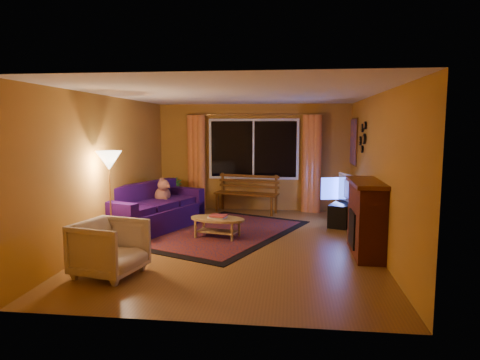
# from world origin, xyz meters

# --- Properties ---
(floor) EXTENTS (4.50, 6.00, 0.02)m
(floor) POSITION_xyz_m (0.00, 0.00, -0.01)
(floor) COLOR brown
(floor) RESTS_ON ground
(ceiling) EXTENTS (4.50, 6.00, 0.02)m
(ceiling) POSITION_xyz_m (0.00, 0.00, 2.51)
(ceiling) COLOR white
(ceiling) RESTS_ON ground
(wall_back) EXTENTS (4.50, 0.02, 2.50)m
(wall_back) POSITION_xyz_m (0.00, 3.01, 1.25)
(wall_back) COLOR #BF802B
(wall_back) RESTS_ON ground
(wall_left) EXTENTS (0.02, 6.00, 2.50)m
(wall_left) POSITION_xyz_m (-2.26, 0.00, 1.25)
(wall_left) COLOR #BF802B
(wall_left) RESTS_ON ground
(wall_right) EXTENTS (0.02, 6.00, 2.50)m
(wall_right) POSITION_xyz_m (2.26, 0.00, 1.25)
(wall_right) COLOR #BF802B
(wall_right) RESTS_ON ground
(window) EXTENTS (2.00, 0.02, 1.30)m
(window) POSITION_xyz_m (0.00, 2.94, 1.45)
(window) COLOR black
(window) RESTS_ON wall_back
(curtain_rod) EXTENTS (3.20, 0.03, 0.03)m
(curtain_rod) POSITION_xyz_m (0.00, 2.90, 2.25)
(curtain_rod) COLOR #BF8C3F
(curtain_rod) RESTS_ON wall_back
(curtain_left) EXTENTS (0.36, 0.36, 2.24)m
(curtain_left) POSITION_xyz_m (-1.35, 2.88, 1.12)
(curtain_left) COLOR orange
(curtain_left) RESTS_ON ground
(curtain_right) EXTENTS (0.36, 0.36, 2.24)m
(curtain_right) POSITION_xyz_m (1.35, 2.88, 1.12)
(curtain_right) COLOR orange
(curtain_right) RESTS_ON ground
(bench) EXTENTS (1.53, 0.77, 0.44)m
(bench) POSITION_xyz_m (-0.13, 2.61, 0.22)
(bench) COLOR #552B09
(bench) RESTS_ON ground
(potted_plant) EXTENTS (0.49, 0.49, 0.81)m
(potted_plant) POSITION_xyz_m (-1.83, 2.41, 0.40)
(potted_plant) COLOR #235B1E
(potted_plant) RESTS_ON ground
(sofa) EXTENTS (1.68, 2.36, 0.88)m
(sofa) POSITION_xyz_m (-1.73, 0.73, 0.44)
(sofa) COLOR #21073E
(sofa) RESTS_ON ground
(dog) EXTENTS (0.31, 0.41, 0.43)m
(dog) POSITION_xyz_m (-1.68, 1.21, 0.65)
(dog) COLOR #A05B46
(dog) RESTS_ON sofa
(armchair) EXTENTS (0.91, 0.95, 0.82)m
(armchair) POSITION_xyz_m (-1.50, -1.78, 0.41)
(armchair) COLOR beige
(armchair) RESTS_ON ground
(floor_lamp) EXTENTS (0.29, 0.29, 1.60)m
(floor_lamp) POSITION_xyz_m (-2.00, -0.57, 0.80)
(floor_lamp) COLOR #BF8C3F
(floor_lamp) RESTS_ON ground
(rug) EXTENTS (3.28, 3.93, 0.02)m
(rug) POSITION_xyz_m (-0.35, 0.66, 0.01)
(rug) COLOR #7E1E02
(rug) RESTS_ON ground
(coffee_table) EXTENTS (1.20, 1.20, 0.37)m
(coffee_table) POSITION_xyz_m (-0.41, 0.30, 0.18)
(coffee_table) COLOR #AA803F
(coffee_table) RESTS_ON ground
(tv_console) EXTENTS (0.73, 1.15, 0.45)m
(tv_console) POSITION_xyz_m (1.96, 1.70, 0.23)
(tv_console) COLOR black
(tv_console) RESTS_ON ground
(television) EXTENTS (0.40, 0.97, 0.56)m
(television) POSITION_xyz_m (1.96, 1.70, 0.73)
(television) COLOR black
(television) RESTS_ON tv_console
(fireplace) EXTENTS (0.40, 1.20, 1.10)m
(fireplace) POSITION_xyz_m (2.05, -0.40, 0.55)
(fireplace) COLOR maroon
(fireplace) RESTS_ON ground
(mirror_cluster) EXTENTS (0.06, 0.60, 0.56)m
(mirror_cluster) POSITION_xyz_m (2.21, 1.30, 1.80)
(mirror_cluster) COLOR black
(mirror_cluster) RESTS_ON wall_right
(painting) EXTENTS (0.04, 0.76, 0.96)m
(painting) POSITION_xyz_m (2.22, 2.45, 1.65)
(painting) COLOR #D05532
(painting) RESTS_ON wall_right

